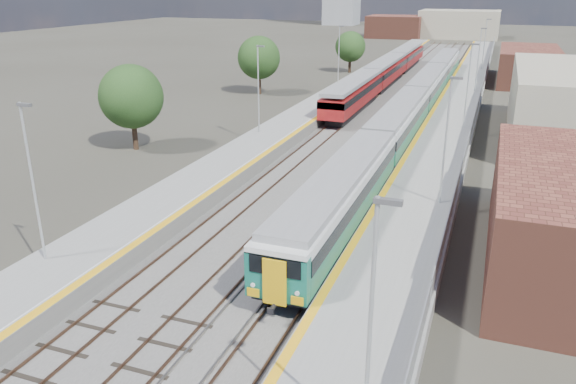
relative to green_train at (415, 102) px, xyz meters
The scene contains 10 objects.
ground 4.07m from the green_train, 115.81° to the left, with size 320.00×320.00×0.00m, color #47443A.
ballast_bed 7.07m from the green_train, 123.80° to the left, with size 10.50×155.00×0.06m, color #565451.
tracks 8.19m from the green_train, 113.41° to the left, with size 8.96×160.00×0.17m.
platform_right 6.94m from the green_train, 55.94° to the left, with size 4.70×155.00×8.52m.
platform_left 12.05m from the green_train, 152.07° to the left, with size 4.30×155.00×8.52m.
green_train is the anchor object (origin of this frame).
red_train 22.31m from the green_train, 108.29° to the left, with size 2.74×55.59×3.46m.
tree_a 27.88m from the green_train, 138.65° to the right, with size 5.31×5.31×7.20m.
tree_b 23.17m from the green_train, 156.25° to the left, with size 5.39×5.39×7.30m.
tree_c 35.06m from the green_train, 115.17° to the left, with size 4.76×4.76×6.45m.
Camera 1 is at (8.91, -10.44, 13.24)m, focal length 35.00 mm.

